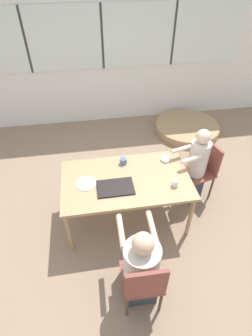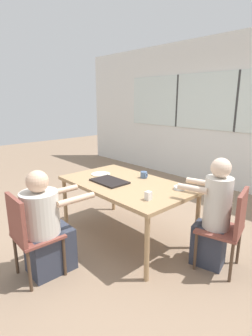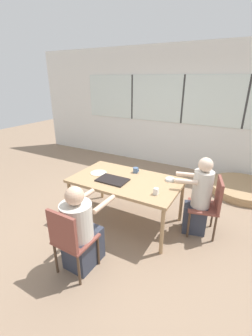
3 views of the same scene
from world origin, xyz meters
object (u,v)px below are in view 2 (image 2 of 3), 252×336
(milk_carton_small, at_px, (148,196))
(bowl_white_shallow, at_px, (180,188))
(chair_for_man_blue_shirt, at_px, (230,224))
(coffee_mug, at_px, (144,175))
(person_woman_green_shirt, at_px, (46,229))
(chair_for_woman_green_shirt, at_px, (28,230))
(person_man_blue_shirt, at_px, (213,218))

(milk_carton_small, bearing_deg, bowl_white_shallow, 87.51)
(chair_for_man_blue_shirt, distance_m, coffee_mug, 1.18)
(person_woman_green_shirt, height_order, coffee_mug, person_woman_green_shirt)
(person_woman_green_shirt, bearing_deg, chair_for_man_blue_shirt, 49.31)
(chair_for_man_blue_shirt, relative_size, milk_carton_small, 9.84)
(milk_carton_small, xyz_separation_m, bowl_white_shallow, (0.02, 0.49, -0.03))
(person_woman_green_shirt, bearing_deg, chair_for_woman_green_shirt, -90.00)
(coffee_mug, height_order, milk_carton_small, milk_carton_small)
(chair_for_woman_green_shirt, xyz_separation_m, milk_carton_small, (0.58, 0.99, 0.25))
(person_man_blue_shirt, distance_m, coffee_mug, 1.02)
(person_woman_green_shirt, height_order, bowl_white_shallow, person_woman_green_shirt)
(chair_for_woman_green_shirt, height_order, chair_for_man_blue_shirt, same)
(chair_for_woman_green_shirt, bearing_deg, person_woman_green_shirt, 90.00)
(chair_for_woman_green_shirt, bearing_deg, milk_carton_small, 60.90)
(person_man_blue_shirt, bearing_deg, coffee_mug, 73.43)
(chair_for_man_blue_shirt, height_order, bowl_white_shallow, chair_for_man_blue_shirt)
(chair_for_man_blue_shirt, distance_m, bowl_white_shallow, 0.63)
(person_woman_green_shirt, xyz_separation_m, milk_carton_small, (0.57, 0.82, 0.29))
(chair_for_man_blue_shirt, distance_m, person_woman_green_shirt, 1.78)
(chair_for_man_blue_shirt, height_order, person_man_blue_shirt, person_man_blue_shirt)
(coffee_mug, xyz_separation_m, bowl_white_shallow, (0.57, -0.02, -0.02))
(chair_for_woman_green_shirt, distance_m, person_woman_green_shirt, 0.18)
(person_woman_green_shirt, relative_size, bowl_white_shallow, 8.25)
(chair_for_man_blue_shirt, relative_size, person_woman_green_shirt, 0.81)
(person_man_blue_shirt, bearing_deg, person_woman_green_shirt, 127.04)
(chair_for_woman_green_shirt, distance_m, coffee_mug, 1.52)
(chair_for_man_blue_shirt, relative_size, coffee_mug, 9.44)
(person_man_blue_shirt, height_order, milk_carton_small, person_man_blue_shirt)
(chair_for_woman_green_shirt, relative_size, coffee_mug, 9.44)
(chair_for_woman_green_shirt, distance_m, milk_carton_small, 1.17)
(coffee_mug, bearing_deg, chair_for_man_blue_shirt, -0.03)
(coffee_mug, bearing_deg, milk_carton_small, -42.94)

